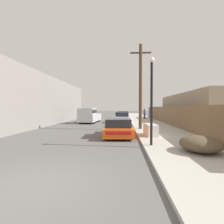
{
  "coord_description": "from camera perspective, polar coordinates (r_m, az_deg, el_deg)",
  "views": [
    {
      "loc": [
        2.24,
        -4.03,
        1.95
      ],
      "look_at": [
        1.2,
        11.66,
        1.57
      ],
      "focal_mm": 28.0,
      "sensor_mm": 36.0,
      "label": 1
    }
  ],
  "objects": [
    {
      "name": "building_right_house",
      "position": [
        25.39,
        26.97,
        1.07
      ],
      "size": [
        6.0,
        17.1,
        3.75
      ],
      "primitive_type": "cube",
      "color": "gray",
      "rests_on": "ground"
    },
    {
      "name": "street_lamp",
      "position": [
        8.73,
        12.78,
        5.82
      ],
      "size": [
        0.26,
        0.26,
        4.28
      ],
      "color": "black",
      "rests_on": "sidewalk_curb"
    },
    {
      "name": "car_parked_far",
      "position": [
        29.41,
        3.55,
        -1.16
      ],
      "size": [
        1.91,
        4.57,
        1.38
      ],
      "rotation": [
        0.0,
        0.0,
        0.02
      ],
      "color": "silver",
      "rests_on": "ground"
    },
    {
      "name": "ground_plane",
      "position": [
        5.0,
        -25.02,
        -21.64
      ],
      "size": [
        220.0,
        220.0,
        0.0
      ],
      "primitive_type": "plane",
      "color": "#595654"
    },
    {
      "name": "pedestrian",
      "position": [
        29.48,
        10.56,
        -0.44
      ],
      "size": [
        0.34,
        0.34,
        1.75
      ],
      "color": "#282D42",
      "rests_on": "sidewalk_curb"
    },
    {
      "name": "sidewalk_curb",
      "position": [
        27.76,
        10.1,
        -2.54
      ],
      "size": [
        4.2,
        63.0,
        0.12
      ],
      "primitive_type": "cube",
      "color": "#ADA89E",
      "rests_on": "ground"
    },
    {
      "name": "building_left_block",
      "position": [
        21.74,
        -28.06,
        3.25
      ],
      "size": [
        7.0,
        27.89,
        5.43
      ],
      "primitive_type": "cube",
      "color": "gray",
      "rests_on": "ground"
    },
    {
      "name": "parked_sports_car_red",
      "position": [
        12.02,
        1.95,
        -5.24
      ],
      "size": [
        2.08,
        4.42,
        1.22
      ],
      "rotation": [
        0.0,
        0.0,
        0.05
      ],
      "color": "#E05114",
      "rests_on": "ground"
    },
    {
      "name": "car_parked_mid",
      "position": [
        22.71,
        3.07,
        -1.89
      ],
      "size": [
        2.16,
        4.74,
        1.4
      ],
      "rotation": [
        0.0,
        0.0,
        0.08
      ],
      "color": "silver",
      "rests_on": "ground"
    },
    {
      "name": "discarded_fridge",
      "position": [
        11.82,
        12.48,
        -5.69
      ],
      "size": [
        0.78,
        1.74,
        0.78
      ],
      "rotation": [
        0.0,
        0.0,
        0.08
      ],
      "color": "silver",
      "rests_on": "sidewalk_curb"
    },
    {
      "name": "brush_pile",
      "position": [
        8.2,
        26.94,
        -9.24
      ],
      "size": [
        1.66,
        1.85,
        0.67
      ],
      "color": "brown",
      "rests_on": "sidewalk_curb"
    },
    {
      "name": "utility_pole",
      "position": [
        15.53,
        9.3,
        8.61
      ],
      "size": [
        1.8,
        0.28,
        7.32
      ],
      "color": "#4C3826",
      "rests_on": "sidewalk_curb"
    },
    {
      "name": "pickup_truck",
      "position": [
        22.71,
        -7.4,
        -1.17
      ],
      "size": [
        2.22,
        5.48,
        1.89
      ],
      "rotation": [
        0.0,
        0.0,
        3.09
      ],
      "color": "silver",
      "rests_on": "ground"
    },
    {
      "name": "wooden_fence",
      "position": [
        20.54,
        17.9,
        -1.01
      ],
      "size": [
        0.08,
        30.13,
        1.98
      ],
      "primitive_type": "cube",
      "color": "brown",
      "rests_on": "sidewalk_curb"
    }
  ]
}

